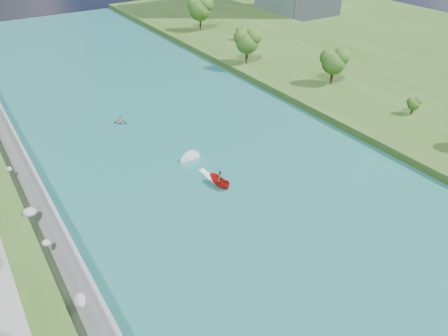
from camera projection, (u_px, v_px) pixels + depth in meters
ground at (294, 241)px, 55.14m from camera, size 260.00×260.00×0.00m
river_water at (212, 170)px, 69.32m from camera, size 55.00×240.00×0.10m
berm_east at (412, 98)px, 91.70m from camera, size 44.00×240.00×1.50m
riprap_bank at (43, 220)px, 56.00m from camera, size 4.30×236.00×4.44m
trees_east at (309, 57)px, 96.56m from camera, size 14.86×132.42×11.77m
motorboat at (214, 177)px, 66.27m from camera, size 3.60×18.93×2.11m
raft at (121, 122)px, 83.14m from camera, size 3.26×3.36×1.53m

